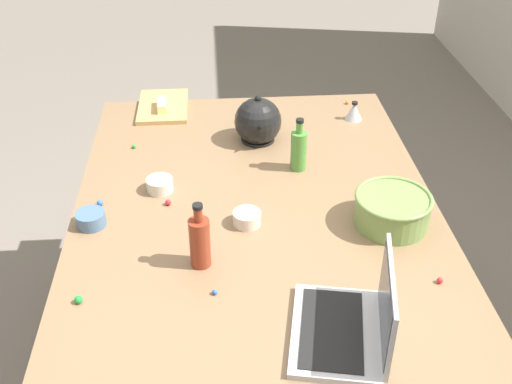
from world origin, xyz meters
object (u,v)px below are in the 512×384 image
(bottle_olive, at_px, (299,149))
(butter_stick_left, at_px, (162,105))
(ramekin_medium, at_px, (160,185))
(laptop, at_px, (352,323))
(ramekin_wide, at_px, (247,218))
(kitchen_timer, at_px, (354,111))
(bottle_soy, at_px, (200,241))
(cutting_board, at_px, (163,106))
(ramekin_small, at_px, (91,219))
(kettle, at_px, (258,122))
(mixing_bowl_large, at_px, (392,209))

(bottle_olive, xyz_separation_m, butter_stick_left, (-0.48, -0.51, -0.04))
(ramekin_medium, bearing_deg, laptop, 36.32)
(butter_stick_left, bearing_deg, bottle_olive, 46.52)
(ramekin_wide, relative_size, kitchen_timer, 1.14)
(bottle_olive, bearing_deg, ramekin_medium, -77.66)
(bottle_soy, height_order, bottle_olive, bottle_soy)
(cutting_board, bearing_deg, butter_stick_left, 0.00)
(cutting_board, relative_size, butter_stick_left, 2.78)
(ramekin_wide, distance_m, kitchen_timer, 0.83)
(cutting_board, relative_size, ramekin_small, 3.31)
(laptop, height_order, ramekin_wide, laptop)
(bottle_soy, height_order, butter_stick_left, bottle_soy)
(butter_stick_left, bearing_deg, ramekin_wide, 20.85)
(kettle, distance_m, butter_stick_left, 0.46)
(bottle_olive, relative_size, cutting_board, 0.64)
(butter_stick_left, bearing_deg, bottle_soy, 9.30)
(kettle, distance_m, kitchen_timer, 0.43)
(kettle, distance_m, ramekin_medium, 0.48)
(ramekin_small, height_order, ramekin_medium, ramekin_small)
(bottle_olive, relative_size, kettle, 0.92)
(kettle, distance_m, ramekin_small, 0.76)
(cutting_board, bearing_deg, ramekin_wide, 19.89)
(bottle_soy, xyz_separation_m, ramekin_wide, (-0.18, 0.14, -0.06))
(kettle, bearing_deg, butter_stick_left, -124.70)
(bottle_olive, height_order, butter_stick_left, bottle_olive)
(ramekin_small, xyz_separation_m, ramekin_medium, (-0.18, 0.20, -0.00))
(mixing_bowl_large, xyz_separation_m, kitchen_timer, (-0.71, 0.03, -0.02))
(ramekin_small, relative_size, ramekin_medium, 1.03)
(kettle, xyz_separation_m, ramekin_small, (0.50, -0.56, -0.06))
(ramekin_small, relative_size, kitchen_timer, 1.20)
(mixing_bowl_large, bearing_deg, kettle, -146.57)
(mixing_bowl_large, height_order, bottle_olive, bottle_olive)
(ramekin_medium, bearing_deg, ramekin_wide, 53.24)
(laptop, xyz_separation_m, ramekin_small, (-0.52, -0.72, -0.02))
(laptop, xyz_separation_m, ramekin_medium, (-0.70, -0.51, -0.02))
(bottle_soy, xyz_separation_m, bottle_olive, (-0.50, 0.35, -0.00))
(cutting_board, height_order, ramekin_wide, ramekin_wide)
(bottle_olive, height_order, ramekin_wide, bottle_olive)
(laptop, bearing_deg, ramekin_medium, -143.68)
(bottle_soy, height_order, ramekin_medium, bottle_soy)
(cutting_board, bearing_deg, laptop, 21.95)
(mixing_bowl_large, height_order, kitchen_timer, mixing_bowl_large)
(cutting_board, distance_m, butter_stick_left, 0.05)
(mixing_bowl_large, xyz_separation_m, ramekin_medium, (-0.24, -0.73, -0.03))
(laptop, relative_size, mixing_bowl_large, 1.45)
(bottle_olive, height_order, ramekin_small, bottle_olive)
(mixing_bowl_large, relative_size, kettle, 1.12)
(laptop, distance_m, kitchen_timer, 1.19)
(mixing_bowl_large, height_order, butter_stick_left, mixing_bowl_large)
(laptop, distance_m, ramekin_small, 0.88)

